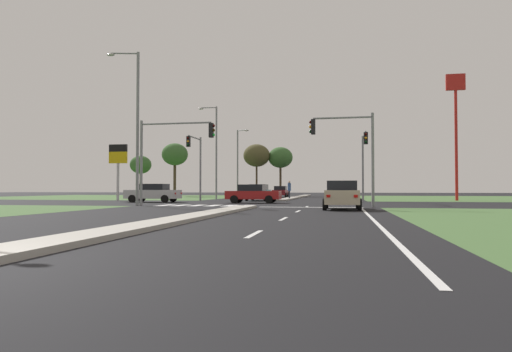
{
  "coord_description": "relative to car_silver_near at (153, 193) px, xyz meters",
  "views": [
    {
      "loc": [
        5.69,
        -5.51,
        1.16
      ],
      "look_at": [
        -2.18,
        36.63,
        2.35
      ],
      "focal_mm": 32.12,
      "sensor_mm": 36.0,
      "label": 1
    }
  ],
  "objects": [
    {
      "name": "grass_verge_far_right",
      "position": [
        35.66,
        23.09,
        -0.8
      ],
      "size": [
        35.0,
        35.0,
        0.01
      ],
      "primitive_type": "cube",
      "color": "#476B38",
      "rests_on": "ground"
    },
    {
      "name": "median_island_near",
      "position": [
        10.16,
        -20.41,
        -0.73
      ],
      "size": [
        1.2,
        22.0,
        0.14
      ],
      "primitive_type": "cube",
      "color": "#ADA89E",
      "rests_on": "ground"
    },
    {
      "name": "crosswalk_bar_third",
      "position": [
        6.06,
        -6.61,
        -0.8
      ],
      "size": [
        0.7,
        2.8,
        0.01
      ],
      "primitive_type": "cube",
      "color": "silver",
      "rests_on": "ground"
    },
    {
      "name": "fastfood_pole_sign",
      "position": [
        26.97,
        10.75,
        8.22
      ],
      "size": [
        1.8,
        0.4,
        12.47
      ],
      "color": "red",
      "rests_on": "ground"
    },
    {
      "name": "crosswalk_bar_sixth",
      "position": [
        9.51,
        -6.61,
        -0.8
      ],
      "size": [
        0.7,
        2.8,
        0.01
      ],
      "primitive_type": "cube",
      "color": "silver",
      "rests_on": "ground"
    },
    {
      "name": "traffic_signal_near_right",
      "position": [
        16.39,
        -8.01,
        3.16
      ],
      "size": [
        3.99,
        0.32,
        5.84
      ],
      "color": "gray",
      "rests_on": "ground"
    },
    {
      "name": "car_silver_near",
      "position": [
        0.0,
        0.0,
        0.0
      ],
      "size": [
        4.59,
        2.1,
        1.57
      ],
      "rotation": [
        0.0,
        0.0,
        1.57
      ],
      "color": "#B7B7BC",
      "rests_on": "ground"
    },
    {
      "name": "car_beige_second",
      "position": [
        15.88,
        -10.82,
        0.01
      ],
      "size": [
        2.04,
        4.31,
        1.6
      ],
      "color": "#BCAD8E",
      "rests_on": "ground"
    },
    {
      "name": "treeline_fourth",
      "position": [
        6.79,
        31.83,
        5.05
      ],
      "size": [
        3.71,
        3.71,
        7.47
      ],
      "color": "#423323",
      "rests_on": "ground"
    },
    {
      "name": "traffic_signal_near_left",
      "position": [
        4.45,
        -8.01,
        3.2
      ],
      "size": [
        5.24,
        0.32,
        5.77
      ],
      "color": "gray",
      "rests_on": "ground"
    },
    {
      "name": "street_lamp_third",
      "position": [
        1.9,
        12.68,
        4.93
      ],
      "size": [
        2.16,
        0.34,
        10.41
      ],
      "color": "gray",
      "rests_on": "ground"
    },
    {
      "name": "car_teal_fourth",
      "position": [
        7.97,
        6.67,
        0.0
      ],
      "size": [
        1.98,
        4.51,
        1.58
      ],
      "rotation": [
        0.0,
        0.0,
        3.14
      ],
      "color": "#19565B",
      "rests_on": "ground"
    },
    {
      "name": "car_red_fifth",
      "position": [
        8.8,
        -0.47,
        -0.04
      ],
      "size": [
        4.41,
        2.0,
        1.5
      ],
      "rotation": [
        0.0,
        0.0,
        -1.57
      ],
      "color": "#A31919",
      "rests_on": "ground"
    },
    {
      "name": "lane_dash_second",
      "position": [
        13.66,
        -19.45,
        -0.8
      ],
      "size": [
        0.14,
        2.0,
        0.01
      ],
      "primitive_type": "cube",
      "color": "silver",
      "rests_on": "ground"
    },
    {
      "name": "lane_dash_near",
      "position": [
        13.66,
        -25.45,
        -0.8
      ],
      "size": [
        0.14,
        2.0,
        0.01
      ],
      "primitive_type": "cube",
      "color": "silver",
      "rests_on": "ground"
    },
    {
      "name": "grass_verge_far_left",
      "position": [
        -15.34,
        23.09,
        -0.8
      ],
      "size": [
        35.0,
        35.0,
        0.01
      ],
      "primitive_type": "cube",
      "color": "#476B38",
      "rests_on": "ground"
    },
    {
      "name": "crosswalk_bar_near",
      "position": [
        3.76,
        -6.61,
        -0.8
      ],
      "size": [
        0.7,
        2.8,
        0.01
      ],
      "primitive_type": "cube",
      "color": "silver",
      "rests_on": "ground"
    },
    {
      "name": "treeline_third",
      "position": [
        3.31,
        30.78,
        5.34
      ],
      "size": [
        4.0,
        4.0,
        7.87
      ],
      "color": "#423323",
      "rests_on": "ground"
    },
    {
      "name": "edge_line_right",
      "position": [
        17.01,
        -19.41,
        -0.8
      ],
      "size": [
        0.14,
        24.0,
        0.01
      ],
      "primitive_type": "cube",
      "color": "silver",
      "rests_on": "ground"
    },
    {
      "name": "treeline_second",
      "position": [
        -9.4,
        30.03,
        5.59
      ],
      "size": [
        4.01,
        4.01,
        8.17
      ],
      "color": "#423323",
      "rests_on": "ground"
    },
    {
      "name": "car_maroon_third",
      "position": [
        7.9,
        23.45,
        -0.03
      ],
      "size": [
        1.95,
        4.26,
        1.51
      ],
      "rotation": [
        0.0,
        0.0,
        3.14
      ],
      "color": "maroon",
      "rests_on": "ground"
    },
    {
      "name": "lane_dash_fourth",
      "position": [
        13.66,
        -7.45,
        -0.8
      ],
      "size": [
        0.14,
        2.0,
        0.01
      ],
      "primitive_type": "cube",
      "color": "silver",
      "rests_on": "ground"
    },
    {
      "name": "median_island_far",
      "position": [
        10.16,
        23.59,
        -0.73
      ],
      "size": [
        1.2,
        36.0,
        0.14
      ],
      "primitive_type": "cube",
      "color": "gray",
      "rests_on": "ground"
    },
    {
      "name": "ground_plane",
      "position": [
        10.16,
        -1.41,
        -0.8
      ],
      "size": [
        200.0,
        200.0,
        0.0
      ],
      "primitive_type": "plane",
      "color": "black"
    },
    {
      "name": "street_lamp_second",
      "position": [
        1.9,
        -7.57,
        5.05
      ],
      "size": [
        2.2,
        0.66,
        10.62
      ],
      "color": "gray",
      "rests_on": "ground"
    },
    {
      "name": "fuel_price_totem",
      "position": [
        -5.13,
        3.56,
        3.12
      ],
      "size": [
        1.8,
        0.24,
        5.39
      ],
      "color": "silver",
      "rests_on": "ground"
    },
    {
      "name": "pedestrian_at_median",
      "position": [
        10.39,
        11.73,
        0.47
      ],
      "size": [
        0.34,
        0.34,
        1.86
      ],
      "rotation": [
        0.0,
        0.0,
        0.51
      ],
      "color": "#232833",
      "rests_on": "median_island_far"
    },
    {
      "name": "traffic_signal_far_left",
      "position": [
        2.56,
        3.89,
        3.33
      ],
      "size": [
        0.32,
        3.89,
        6.11
      ],
      "color": "gray",
      "rests_on": "ground"
    },
    {
      "name": "crosswalk_bar_fourth",
      "position": [
        7.21,
        -6.61,
        -0.8
      ],
      "size": [
        0.7,
        2.8,
        0.01
      ],
      "primitive_type": "cube",
      "color": "silver",
      "rests_on": "ground"
    },
    {
      "name": "stop_bar_near",
      "position": [
        13.96,
        -8.41,
        -0.8
      ],
      "size": [
        6.4,
        0.5,
        0.01
      ],
      "primitive_type": "cube",
      "color": "silver",
      "rests_on": "ground"
    },
    {
      "name": "traffic_signal_far_right",
      "position": [
        17.76,
        3.15,
        3.31
      ],
      "size": [
        0.32,
        5.69,
        5.9
      ],
      "color": "gray",
      "rests_on": "ground"
    },
    {
      "name": "crosswalk_bar_fifth",
      "position": [
        8.36,
        -6.61,
        -0.8
      ],
      "size": [
        0.7,
        2.8,
        0.01
      ],
      "primitive_type": "cube",
      "color": "silver",
      "rests_on": "ground"
    },
    {
      "name": "lane_dash_third",
      "position": [
        13.66,
        -13.45,
        -0.8
      ],
      "size": [
        0.14,
        2.0,
        0.01
      ],
      "primitive_type": "cube",
      "color": "silver",
      "rests_on": "ground"
    },
    {
      "name": "crosswalk_bar_second",
      "position": [
        4.91,
        -6.61,
        -0.8
      ],
      "size": [
        0.7,
        2.8,
        0.01
      ],
      "primitive_type": "cube",
      "color": "silver",
      "rests_on": "ground"
    },
    {
      "name": "street_lamp_fourth",
      "position": [
        2.2,
        23.3,
        4.27
      ],
      "size": [
        1.84,
        1.19,
        9.11
      ],
      "color": "gray",
      "rests_on": "ground"
    },
    {
      "name": "treeline_near",
      "position": [
        -16.47,
        33.16,
        4.25
      ],
      "size": [
        3.47,
        3.47,
        6.57
      ],
      "color": "#423323",
      "rests_on": "ground"
    }
  ]
}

